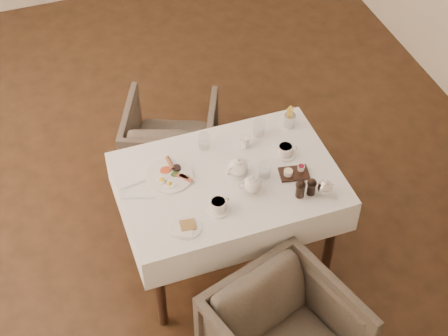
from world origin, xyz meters
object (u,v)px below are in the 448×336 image
table (229,191)px  breakfast_plate (170,175)px  teapot_centre (239,166)px  armchair_far (171,140)px

table → breakfast_plate: size_ratio=4.62×
table → teapot_centre: teapot_centre is taller
table → armchair_far: 0.96m
breakfast_plate → armchair_far: bearing=95.6°
table → armchair_far: (-0.11, 0.89, -0.35)m
table → breakfast_plate: (-0.32, 0.13, 0.13)m
table → teapot_centre: (0.06, 0.01, 0.18)m
breakfast_plate → teapot_centre: bearing=4.0°
table → breakfast_plate: 0.37m
teapot_centre → table: bearing=169.7°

